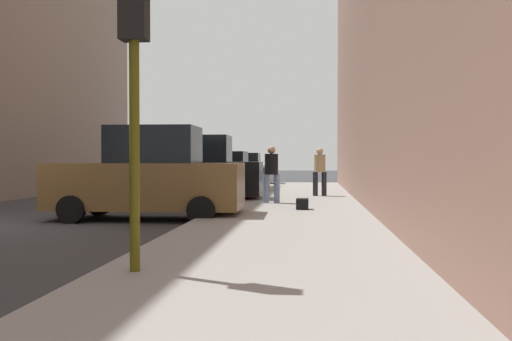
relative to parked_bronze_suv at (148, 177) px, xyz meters
The scene contains 11 objects.
ground_plane 3.17m from the parked_bronze_suv, 152.18° to the right, with size 120.00×120.00×0.00m, color #38383A.
sidewalk 3.76m from the parked_bronze_suv, 22.60° to the right, with size 4.00×40.00×0.15m, color gray.
parked_bronze_suv is the anchor object (origin of this frame).
parked_black_suv 5.42m from the parked_bronze_suv, 90.00° to the left, with size 4.64×2.13×2.25m.
parked_gray_coupe 11.00m from the parked_bronze_suv, 90.00° to the left, with size 4.26×2.17×1.79m.
parked_silver_sedan 17.36m from the parked_bronze_suv, 90.00° to the left, with size 4.21×2.08×1.79m.
fire_hydrant 6.15m from the parked_bronze_suv, 72.88° to the left, with size 0.42×0.22×0.70m.
traffic_light 7.35m from the parked_bronze_suv, 74.95° to the right, with size 0.32×0.32×3.60m.
pedestrian_in_jeans 4.54m from the parked_bronze_suv, 53.10° to the left, with size 0.51×0.43×1.71m.
pedestrian_in_tan_coat 8.21m from the parked_bronze_suv, 59.11° to the left, with size 0.53×0.48×1.71m.
duffel_bag 4.05m from the parked_bronze_suv, 22.43° to the left, with size 0.32×0.44×0.28m.
Camera 1 is at (6.56, -12.01, 1.47)m, focal length 40.00 mm.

